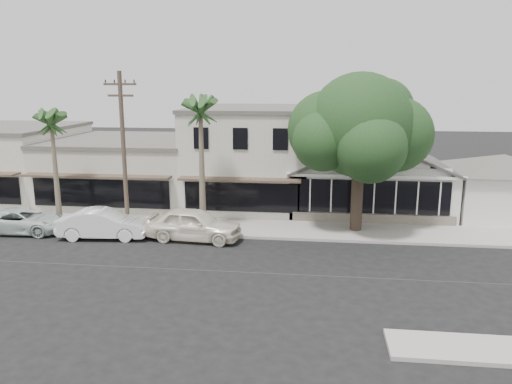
# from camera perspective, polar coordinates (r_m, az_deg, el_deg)

# --- Properties ---
(ground) EXTENTS (140.00, 140.00, 0.00)m
(ground) POSITION_cam_1_polar(r_m,az_deg,el_deg) (22.67, 2.58, -9.34)
(ground) COLOR black
(ground) RESTS_ON ground
(sidewalk_north) EXTENTS (90.00, 3.50, 0.15)m
(sidewalk_north) POSITION_cam_1_polar(r_m,az_deg,el_deg) (30.50, -11.58, -3.66)
(sidewalk_north) COLOR #9E9991
(sidewalk_north) RESTS_ON ground
(corner_shop) EXTENTS (10.40, 8.60, 5.10)m
(corner_shop) POSITION_cam_1_polar(r_m,az_deg,el_deg) (34.13, 12.68, 2.38)
(corner_shop) COLOR white
(corner_shop) RESTS_ON ground
(side_cottage) EXTENTS (6.00, 6.00, 3.00)m
(side_cottage) POSITION_cam_1_polar(r_m,az_deg,el_deg) (35.20, 26.14, -0.16)
(side_cottage) COLOR white
(side_cottage) RESTS_ON ground
(row_building_near) EXTENTS (8.00, 10.00, 6.50)m
(row_building_near) POSITION_cam_1_polar(r_m,az_deg,el_deg) (35.17, -0.53, 4.02)
(row_building_near) COLOR silver
(row_building_near) RESTS_ON ground
(row_building_midnear) EXTENTS (10.00, 10.00, 4.20)m
(row_building_midnear) POSITION_cam_1_polar(r_m,az_deg,el_deg) (37.59, -14.27, 2.41)
(row_building_midnear) COLOR beige
(row_building_midnear) RESTS_ON ground
(utility_pole) EXTENTS (1.80, 0.24, 9.00)m
(utility_pole) POSITION_cam_1_polar(r_m,az_deg,el_deg) (28.47, -14.89, 4.73)
(utility_pole) COLOR brown
(utility_pole) RESTS_ON ground
(car_0) EXTENTS (5.32, 2.49, 1.76)m
(car_0) POSITION_cam_1_polar(r_m,az_deg,el_deg) (27.27, -7.12, -3.67)
(car_0) COLOR white
(car_0) RESTS_ON ground
(car_1) EXTENTS (5.01, 2.13, 1.61)m
(car_1) POSITION_cam_1_polar(r_m,az_deg,el_deg) (28.65, -17.02, -3.50)
(car_1) COLOR white
(car_1) RESTS_ON ground
(car_2) EXTENTS (5.09, 2.52, 1.39)m
(car_2) POSITION_cam_1_polar(r_m,az_deg,el_deg) (31.37, -25.09, -2.99)
(car_2) COLOR silver
(car_2) RESTS_ON ground
(shade_tree) EXTENTS (8.10, 7.32, 8.99)m
(shade_tree) POSITION_cam_1_polar(r_m,az_deg,el_deg) (28.38, 11.62, 7.16)
(shade_tree) COLOR #403327
(shade_tree) RESTS_ON ground
(palm_east) EXTENTS (3.51, 3.51, 8.13)m
(palm_east) POSITION_cam_1_polar(r_m,az_deg,el_deg) (27.98, -6.37, 9.35)
(palm_east) COLOR #726651
(palm_east) RESTS_ON ground
(palm_mid) EXTENTS (3.23, 3.23, 7.27)m
(palm_mid) POSITION_cam_1_polar(r_m,az_deg,el_deg) (31.20, -22.36, 7.46)
(palm_mid) COLOR #726651
(palm_mid) RESTS_ON ground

